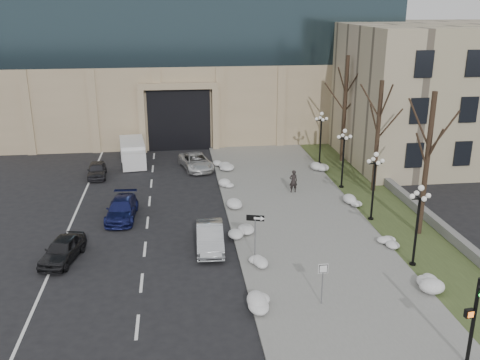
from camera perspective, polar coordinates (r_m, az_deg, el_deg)
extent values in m
plane|color=black|center=(24.09, 5.14, -16.93)|extent=(160.00, 160.00, 0.00)
cube|color=gray|center=(36.78, 5.93, -3.69)|extent=(9.00, 40.00, 0.12)
cube|color=gray|center=(36.07, -1.07, -4.04)|extent=(0.30, 40.00, 0.14)
cube|color=#394723|center=(38.71, 15.36, -3.14)|extent=(4.00, 40.00, 0.10)
cube|color=gray|center=(41.09, 16.95, -1.56)|extent=(0.50, 30.00, 0.70)
cube|color=tan|center=(61.95, -4.84, 9.33)|extent=(40.00, 20.00, 8.00)
cube|color=black|center=(53.24, -6.53, 6.64)|extent=(6.00, 2.50, 6.00)
cube|color=tan|center=(51.27, -6.64, 9.92)|extent=(7.50, 0.60, 0.60)
cube|color=tan|center=(51.95, -10.39, 6.15)|extent=(0.60, 0.60, 6.00)
cube|color=tan|center=(52.02, -2.63, 6.45)|extent=(0.60, 0.60, 6.00)
cube|color=tan|center=(54.61, 22.22, 8.90)|extent=(22.00, 18.00, 12.00)
cube|color=black|center=(43.86, 18.06, 2.55)|extent=(1.40, 0.25, 2.00)
cube|color=black|center=(45.69, 22.62, 2.65)|extent=(1.40, 0.25, 2.00)
cube|color=black|center=(43.08, 18.53, 7.02)|extent=(1.40, 0.25, 2.00)
cube|color=black|center=(44.94, 23.17, 6.93)|extent=(1.40, 0.25, 2.00)
cube|color=black|center=(42.57, 19.02, 11.63)|extent=(1.40, 0.25, 2.00)
cube|color=black|center=(44.45, 23.75, 11.34)|extent=(1.40, 0.25, 2.00)
imported|color=black|center=(31.87, -18.41, -7.06)|extent=(2.45, 4.21, 1.34)
imported|color=#B1B5B9|center=(31.69, -3.23, -6.09)|extent=(1.73, 4.51, 1.47)
imported|color=navy|center=(36.76, -12.50, -3.05)|extent=(2.12, 4.69, 1.33)
imported|color=silver|center=(46.52, -4.72, 1.97)|extent=(3.25, 5.21, 1.34)
imported|color=#302F35|center=(45.80, -15.02, 1.04)|extent=(1.74, 3.73, 1.24)
imported|color=black|center=(40.53, 5.71, -0.13)|extent=(0.67, 0.48, 1.75)
cube|color=silver|center=(49.67, -11.40, 3.08)|extent=(2.61, 4.96, 1.90)
cube|color=silver|center=(46.94, -11.23, 2.06)|extent=(2.16, 1.74, 1.52)
cylinder|color=black|center=(47.26, -12.36, 1.43)|extent=(0.31, 0.69, 0.67)
cylinder|color=black|center=(47.31, -10.05, 1.60)|extent=(0.31, 0.69, 0.67)
cylinder|color=black|center=(51.19, -12.50, 2.75)|extent=(0.31, 0.69, 0.67)
cylinder|color=black|center=(51.24, -10.37, 2.90)|extent=(0.31, 0.69, 0.67)
cylinder|color=slate|center=(29.92, 1.62, -6.30)|extent=(0.06, 0.06, 2.73)
cube|color=black|center=(29.41, 1.64, -4.08)|extent=(0.97, 0.31, 0.34)
cube|color=white|center=(29.37, 1.94, -4.11)|extent=(0.46, 0.14, 0.13)
cone|color=white|center=(29.34, 2.45, -4.15)|extent=(0.30, 0.32, 0.27)
cylinder|color=slate|center=(26.19, 8.76, -11.06)|extent=(0.06, 0.06, 2.20)
cube|color=white|center=(25.76, 8.86, -9.32)|extent=(0.48, 0.05, 0.48)
cube|color=black|center=(25.74, 8.88, -9.35)|extent=(0.42, 0.02, 0.42)
cube|color=white|center=(25.73, 8.88, -9.36)|extent=(0.36, 0.02, 0.36)
cylinder|color=black|center=(23.48, 23.60, -13.84)|extent=(0.16, 0.16, 3.97)
imported|color=black|center=(22.84, 24.02, -11.09)|extent=(0.25, 0.90, 0.18)
sphere|color=#19E533|center=(22.72, 24.26, -11.15)|extent=(0.12, 0.12, 0.12)
cube|color=black|center=(23.09, 23.25, -12.93)|extent=(0.37, 0.24, 0.35)
cube|color=orange|center=(23.01, 23.42, -13.05)|extent=(0.25, 0.05, 0.25)
ellipsoid|color=silver|center=(26.19, 2.01, -12.86)|extent=(1.10, 1.60, 0.36)
ellipsoid|color=silver|center=(29.95, 1.61, -8.54)|extent=(1.10, 1.60, 0.36)
ellipsoid|color=silver|center=(33.31, 0.12, -5.60)|extent=(1.10, 1.60, 0.36)
ellipsoid|color=silver|center=(37.69, -1.04, -2.63)|extent=(1.10, 1.60, 0.36)
ellipsoid|color=silver|center=(41.49, -1.67, -0.60)|extent=(1.10, 1.60, 0.36)
ellipsoid|color=silver|center=(46.83, -2.03, 1.66)|extent=(1.10, 1.60, 0.36)
ellipsoid|color=silver|center=(28.96, 19.30, -10.70)|extent=(1.10, 1.60, 0.36)
ellipsoid|color=silver|center=(33.14, 15.53, -6.46)|extent=(1.10, 1.60, 0.36)
ellipsoid|color=silver|center=(38.94, 11.75, -2.33)|extent=(1.10, 1.60, 0.36)
ellipsoid|color=silver|center=(46.06, -1.72, 1.37)|extent=(1.10, 1.60, 0.36)
ellipsoid|color=silver|center=(46.44, 8.25, 1.33)|extent=(1.10, 1.60, 0.36)
cylinder|color=black|center=(31.39, 17.92, -8.58)|extent=(0.36, 0.36, 0.20)
cylinder|color=black|center=(30.60, 18.27, -5.40)|extent=(0.14, 0.14, 4.00)
cylinder|color=black|center=(29.87, 18.65, -1.89)|extent=(0.10, 0.90, 0.10)
cylinder|color=black|center=(29.87, 18.65, -1.89)|extent=(0.90, 0.10, 0.10)
sphere|color=silver|center=(29.68, 18.77, -0.81)|extent=(0.32, 0.32, 0.32)
sphere|color=silver|center=(30.02, 19.46, -1.58)|extent=(0.28, 0.28, 0.28)
sphere|color=silver|center=(29.63, 17.90, -1.67)|extent=(0.28, 0.28, 0.28)
sphere|color=silver|center=(30.20, 18.33, -1.33)|extent=(0.28, 0.28, 0.28)
sphere|color=silver|center=(29.45, 19.05, -1.92)|extent=(0.28, 0.28, 0.28)
cylinder|color=black|center=(36.80, 13.78, -4.08)|extent=(0.36, 0.36, 0.20)
cylinder|color=black|center=(36.12, 14.01, -1.30)|extent=(0.14, 0.14, 4.00)
cylinder|color=black|center=(35.51, 14.26, 1.74)|extent=(0.10, 0.90, 0.10)
cylinder|color=black|center=(35.51, 14.26, 1.74)|extent=(0.90, 0.10, 0.10)
sphere|color=silver|center=(35.34, 14.33, 2.67)|extent=(0.32, 0.32, 0.32)
sphere|color=silver|center=(35.63, 14.95, 1.99)|extent=(0.28, 0.28, 0.28)
sphere|color=silver|center=(35.31, 13.59, 1.95)|extent=(0.28, 0.28, 0.28)
sphere|color=silver|center=(35.87, 14.02, 2.18)|extent=(0.28, 0.28, 0.28)
sphere|color=silver|center=(35.07, 14.54, 1.76)|extent=(0.28, 0.28, 0.28)
cylinder|color=black|center=(42.51, 10.75, -0.74)|extent=(0.36, 0.36, 0.20)
cylinder|color=black|center=(41.92, 10.91, 1.71)|extent=(0.14, 0.14, 4.00)
cylinder|color=black|center=(41.40, 11.08, 4.35)|extent=(0.10, 0.90, 0.10)
cylinder|color=black|center=(41.40, 11.08, 4.35)|extent=(0.90, 0.10, 0.10)
sphere|color=silver|center=(41.26, 11.13, 5.16)|extent=(0.32, 0.32, 0.32)
sphere|color=silver|center=(41.50, 11.68, 4.57)|extent=(0.28, 0.28, 0.28)
sphere|color=silver|center=(41.22, 10.49, 4.55)|extent=(0.28, 0.28, 0.28)
sphere|color=silver|center=(41.78, 10.90, 4.71)|extent=(0.28, 0.28, 0.28)
sphere|color=silver|center=(40.95, 11.28, 4.40)|extent=(0.28, 0.28, 0.28)
cylinder|color=black|center=(48.42, 8.46, 1.79)|extent=(0.36, 0.36, 0.20)
cylinder|color=black|center=(47.91, 8.57, 3.97)|extent=(0.14, 0.14, 4.00)
cylinder|color=black|center=(47.45, 8.68, 6.30)|extent=(0.10, 0.90, 0.10)
cylinder|color=black|center=(47.45, 8.68, 6.30)|extent=(0.90, 0.10, 0.10)
sphere|color=silver|center=(47.32, 8.72, 7.01)|extent=(0.32, 0.32, 0.32)
sphere|color=silver|center=(47.54, 9.22, 6.48)|extent=(0.28, 0.28, 0.28)
sphere|color=silver|center=(47.30, 8.17, 6.47)|extent=(0.28, 0.28, 0.28)
sphere|color=silver|center=(47.84, 8.55, 6.59)|extent=(0.28, 0.28, 0.28)
sphere|color=silver|center=(46.99, 8.84, 6.36)|extent=(0.28, 0.28, 0.28)
cylinder|color=black|center=(34.07, 19.26, 1.42)|extent=(0.32, 0.32, 9.00)
cylinder|color=black|center=(41.17, 14.44, 4.39)|extent=(0.32, 0.32, 8.50)
cylinder|color=black|center=(48.40, 11.10, 7.32)|extent=(0.32, 0.32, 9.50)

